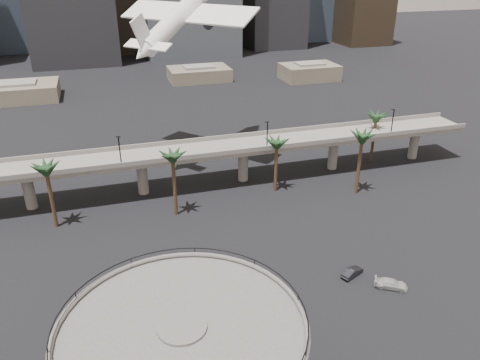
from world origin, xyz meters
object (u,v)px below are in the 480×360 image
object	(u,v)px
car_a	(200,299)
car_b	(352,272)
overpass	(193,155)
airborne_jet	(188,8)
car_c	(391,284)

from	to	relation	value
car_a	car_b	size ratio (longest dim) A/B	1.14
car_a	car_b	bearing A→B (deg)	-85.21
overpass	car_b	bearing A→B (deg)	-66.16
airborne_jet	car_b	world-z (taller)	airborne_jet
airborne_jet	car_b	size ratio (longest dim) A/B	7.31
overpass	car_b	size ratio (longest dim) A/B	31.69
airborne_jet	car_a	distance (m)	64.87
car_a	car_c	size ratio (longest dim) A/B	0.96
car_a	airborne_jet	bearing A→B (deg)	-4.89
airborne_jet	car_c	xyz separation A→B (m)	(17.65, -59.01, -34.29)
car_c	overpass	bearing A→B (deg)	56.82
car_b	car_c	bearing A→B (deg)	-160.93
overpass	airborne_jet	bearing A→B (deg)	78.25
overpass	car_c	bearing A→B (deg)	-63.69
overpass	car_a	xyz separation A→B (m)	(-7.20, -37.68, -6.54)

